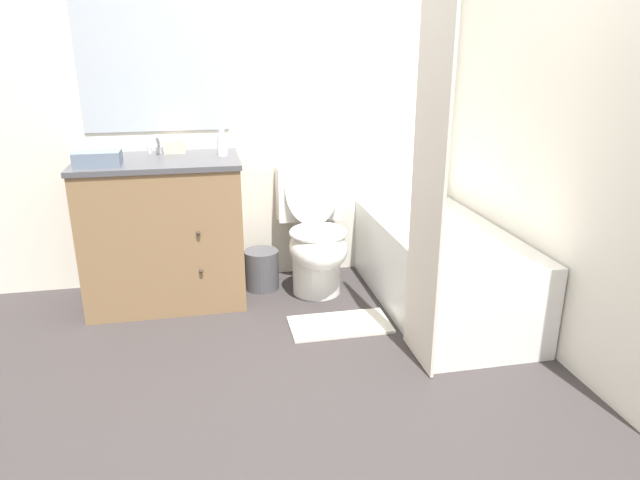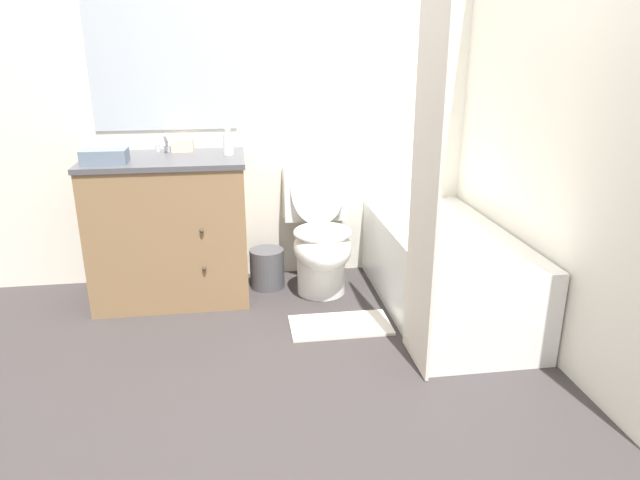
{
  "view_description": "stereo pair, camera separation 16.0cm",
  "coord_description": "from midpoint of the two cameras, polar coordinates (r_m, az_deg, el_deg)",
  "views": [
    {
      "loc": [
        -0.48,
        -2.06,
        1.51
      ],
      "look_at": [
        0.1,
        0.72,
        0.53
      ],
      "focal_mm": 32.0,
      "sensor_mm": 36.0,
      "label": 1
    },
    {
      "loc": [
        -0.32,
        -2.09,
        1.51
      ],
      "look_at": [
        0.1,
        0.72,
        0.53
      ],
      "focal_mm": 32.0,
      "sensor_mm": 36.0,
      "label": 2
    }
  ],
  "objects": [
    {
      "name": "sink_faucet",
      "position": [
        3.63,
        -13.85,
        9.08
      ],
      "size": [
        0.14,
        0.12,
        0.12
      ],
      "color": "silver",
      "rests_on": "vanity_cabinet"
    },
    {
      "name": "wall_back",
      "position": [
        3.73,
        -2.46,
        15.07
      ],
      "size": [
        8.0,
        0.06,
        2.5
      ],
      "color": "white",
      "rests_on": "ground_plane"
    },
    {
      "name": "ground_plane",
      "position": [
        2.59,
        2.07,
        -16.51
      ],
      "size": [
        14.0,
        14.0,
        0.0
      ],
      "primitive_type": "plane",
      "color": "#383333"
    },
    {
      "name": "bath_mat",
      "position": [
        3.25,
        3.47,
        -8.52
      ],
      "size": [
        0.56,
        0.3,
        0.02
      ],
      "color": "silver",
      "rests_on": "ground_plane"
    },
    {
      "name": "vanity_cabinet",
      "position": [
        3.57,
        -13.49,
        1.21
      ],
      "size": [
        0.93,
        0.6,
        0.88
      ],
      "color": "olive",
      "rests_on": "ground_plane"
    },
    {
      "name": "hand_towel_folded",
      "position": [
        3.37,
        -19.46,
        7.9
      ],
      "size": [
        0.24,
        0.16,
        0.08
      ],
      "color": "slate",
      "rests_on": "vanity_cabinet"
    },
    {
      "name": "wall_right",
      "position": [
        3.31,
        21.56,
        13.29
      ],
      "size": [
        0.05,
        2.6,
        2.5
      ],
      "color": "white",
      "rests_on": "ground_plane"
    },
    {
      "name": "bathtub",
      "position": [
        3.45,
        13.61,
        -2.91
      ],
      "size": [
        0.66,
        1.44,
        0.49
      ],
      "color": "white",
      "rests_on": "ground_plane"
    },
    {
      "name": "toilet",
      "position": [
        3.59,
        1.29,
        0.4
      ],
      "size": [
        0.41,
        0.64,
        0.84
      ],
      "color": "white",
      "rests_on": "ground_plane"
    },
    {
      "name": "shower_curtain",
      "position": [
        2.62,
        12.28,
        6.23
      ],
      "size": [
        0.01,
        0.38,
        1.88
      ],
      "color": "silver",
      "rests_on": "ground_plane"
    },
    {
      "name": "soap_dispenser",
      "position": [
        3.46,
        -7.87,
        9.54
      ],
      "size": [
        0.06,
        0.06,
        0.16
      ],
      "color": "silver",
      "rests_on": "vanity_cabinet"
    },
    {
      "name": "bath_towel_folded",
      "position": [
        2.9,
        14.83,
        -1.37
      ],
      "size": [
        0.29,
        0.22,
        0.07
      ],
      "color": "silver",
      "rests_on": "bathtub"
    },
    {
      "name": "wastebasket",
      "position": [
        3.71,
        -4.08,
        -2.85
      ],
      "size": [
        0.22,
        0.22,
        0.26
      ],
      "color": "#4C4C51",
      "rests_on": "ground_plane"
    },
    {
      "name": "tissue_box",
      "position": [
        3.64,
        -12.35,
        9.32
      ],
      "size": [
        0.13,
        0.11,
        0.1
      ],
      "color": "beige",
      "rests_on": "vanity_cabinet"
    }
  ]
}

